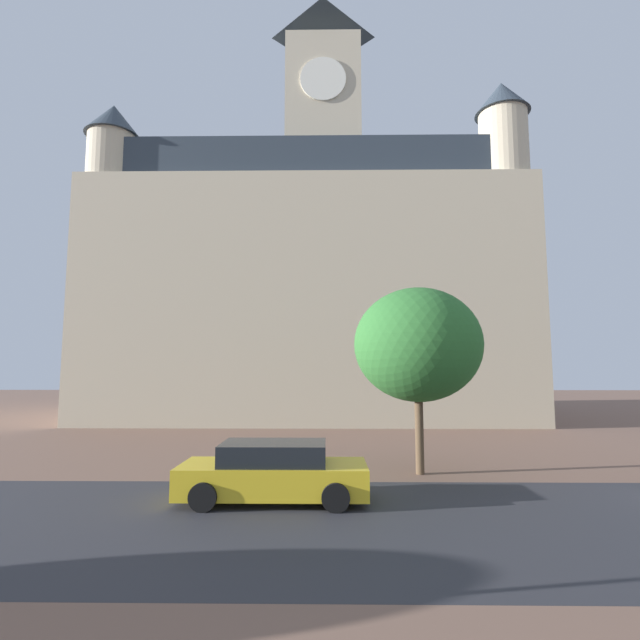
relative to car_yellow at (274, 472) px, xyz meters
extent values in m
plane|color=brown|center=(1.31, -1.29, -0.67)|extent=(120.00, 120.00, 0.00)
cube|color=#2D2D33|center=(1.31, -1.51, -0.67)|extent=(120.00, 6.86, 0.00)
cube|color=beige|center=(0.12, 21.48, 6.49)|extent=(26.57, 15.74, 14.33)
cube|color=#2D3842|center=(0.12, 21.48, 14.86)|extent=(24.45, 14.48, 2.40)
cube|color=beige|center=(1.08, 21.48, 12.79)|extent=(5.31, 5.31, 26.93)
pyramid|color=#2D3842|center=(1.08, 21.48, 29.06)|extent=(5.58, 5.58, 2.80)
cylinder|color=silver|center=(1.08, 18.78, 22.54)|extent=(3.19, 0.15, 3.19)
cylinder|color=beige|center=(-11.66, 15.11, 7.92)|extent=(2.80, 2.80, 17.19)
cone|color=#2D3842|center=(-11.66, 15.11, 17.51)|extent=(3.20, 3.20, 2.00)
cylinder|color=beige|center=(11.91, 15.11, 8.55)|extent=(2.80, 2.80, 18.44)
cone|color=#2D3842|center=(11.91, 15.11, 18.76)|extent=(3.20, 3.20, 2.00)
cube|color=gold|center=(0.00, 0.00, -0.14)|extent=(4.51, 1.73, 0.71)
cube|color=black|center=(0.00, 0.00, 0.47)|extent=(2.53, 1.52, 0.50)
cylinder|color=black|center=(1.49, 0.86, -0.35)|extent=(0.64, 0.22, 0.64)
cylinder|color=black|center=(1.49, -0.86, -0.35)|extent=(0.64, 0.22, 0.64)
cylinder|color=black|center=(-1.49, 0.86, -0.35)|extent=(0.64, 0.22, 0.64)
cylinder|color=black|center=(-1.49, -0.86, -0.35)|extent=(0.64, 0.22, 0.64)
cylinder|color=brown|center=(4.13, 2.95, 0.51)|extent=(0.26, 0.26, 2.36)
ellipsoid|color=#2D6B2D|center=(4.13, 2.95, 3.26)|extent=(3.95, 3.95, 3.55)
camera|label=1|loc=(1.28, -11.63, 2.51)|focal=26.17mm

